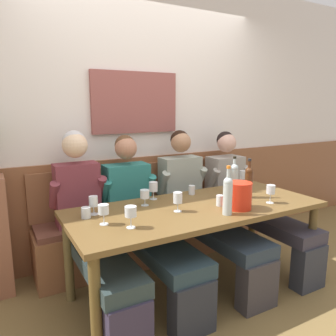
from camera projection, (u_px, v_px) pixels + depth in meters
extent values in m
cube|color=brown|center=(203.00, 297.00, 2.66)|extent=(6.80, 6.80, 0.02)
cube|color=silver|center=(144.00, 117.00, 3.33)|extent=(6.80, 0.08, 2.80)
cube|color=brown|center=(135.00, 103.00, 3.20)|extent=(0.89, 0.04, 0.59)
cube|color=brown|center=(147.00, 203.00, 3.46)|extent=(6.80, 0.03, 1.00)
cube|color=brown|center=(157.00, 236.00, 3.32)|extent=(2.34, 0.42, 0.44)
cube|color=brown|center=(157.00, 213.00, 3.27)|extent=(2.29, 0.39, 0.05)
cube|color=brown|center=(149.00, 185.00, 3.39)|extent=(2.34, 0.04, 0.45)
cube|color=brown|center=(197.00, 208.00, 2.62)|extent=(2.04, 0.86, 0.04)
cylinder|color=brown|center=(96.00, 309.00, 1.92)|extent=(0.07, 0.07, 0.69)
cylinder|color=brown|center=(311.00, 244.00, 2.83)|extent=(0.07, 0.07, 0.69)
cylinder|color=brown|center=(69.00, 259.00, 2.55)|extent=(0.07, 0.07, 0.69)
cylinder|color=brown|center=(252.00, 219.00, 3.45)|extent=(0.07, 0.07, 0.69)
cube|color=#30293E|center=(128.00, 330.00, 1.98)|extent=(0.28, 0.14, 0.38)
cube|color=#293736|center=(100.00, 258.00, 2.38)|extent=(0.31, 1.15, 0.11)
cube|color=brown|center=(77.00, 194.00, 2.84)|extent=(0.37, 0.19, 0.55)
sphere|color=beige|center=(75.00, 145.00, 2.75)|extent=(0.21, 0.21, 0.21)
sphere|color=beige|center=(74.00, 142.00, 2.77)|extent=(0.20, 0.20, 0.20)
cylinder|color=brown|center=(54.00, 195.00, 2.71)|extent=(0.08, 0.20, 0.27)
cylinder|color=brown|center=(101.00, 189.00, 2.90)|extent=(0.08, 0.20, 0.27)
cube|color=#24272F|center=(192.00, 308.00, 2.19)|extent=(0.31, 0.14, 0.38)
cube|color=#23363E|center=(157.00, 245.00, 2.60)|extent=(0.34, 1.14, 0.11)
cube|color=#26726B|center=(127.00, 190.00, 3.07)|extent=(0.41, 0.22, 0.50)
sphere|color=#AE7355|center=(126.00, 148.00, 2.98)|extent=(0.20, 0.20, 0.20)
sphere|color=#543721|center=(125.00, 145.00, 3.00)|extent=(0.19, 0.19, 0.19)
cylinder|color=#26726B|center=(106.00, 193.00, 2.92)|extent=(0.08, 0.20, 0.27)
cylinder|color=#26726B|center=(149.00, 187.00, 3.13)|extent=(0.08, 0.20, 0.27)
cube|color=#363235|center=(257.00, 285.00, 2.47)|extent=(0.31, 0.14, 0.38)
cube|color=#27333F|center=(216.00, 231.00, 2.87)|extent=(0.34, 1.15, 0.11)
cube|color=gray|center=(180.00, 182.00, 3.34)|extent=(0.41, 0.20, 0.52)
sphere|color=#A87754|center=(181.00, 142.00, 3.26)|extent=(0.20, 0.20, 0.20)
sphere|color=black|center=(180.00, 139.00, 3.27)|extent=(0.19, 0.19, 0.19)
cylinder|color=gray|center=(163.00, 183.00, 3.20)|extent=(0.08, 0.20, 0.27)
cylinder|color=gray|center=(200.00, 178.00, 3.41)|extent=(0.08, 0.20, 0.27)
cube|color=#2C2F38|center=(309.00, 267.00, 2.75)|extent=(0.28, 0.14, 0.38)
cube|color=#33303C|center=(265.00, 220.00, 3.15)|extent=(0.31, 1.14, 0.11)
cube|color=gray|center=(225.00, 178.00, 3.62)|extent=(0.37, 0.24, 0.48)
sphere|color=#DCA691|center=(227.00, 143.00, 3.54)|extent=(0.21, 0.21, 0.21)
sphere|color=black|center=(225.00, 140.00, 3.55)|extent=(0.19, 0.19, 0.19)
cylinder|color=gray|center=(213.00, 180.00, 3.48)|extent=(0.08, 0.20, 0.27)
cylinder|color=gray|center=(242.00, 176.00, 3.67)|extent=(0.08, 0.20, 0.27)
cylinder|color=red|center=(239.00, 196.00, 2.53)|extent=(0.19, 0.19, 0.21)
cylinder|color=#B4C1BF|center=(228.00, 199.00, 2.39)|extent=(0.07, 0.07, 0.23)
sphere|color=#B4C1BF|center=(228.00, 182.00, 2.37)|extent=(0.07, 0.07, 0.07)
cylinder|color=#B4C1BF|center=(228.00, 175.00, 2.36)|extent=(0.03, 0.03, 0.09)
cylinder|color=orange|center=(229.00, 167.00, 2.35)|extent=(0.03, 0.03, 0.02)
cylinder|color=#B1C3C3|center=(234.00, 181.00, 3.02)|extent=(0.08, 0.08, 0.21)
sphere|color=#B1C3C3|center=(234.00, 168.00, 3.00)|extent=(0.08, 0.08, 0.08)
cylinder|color=#B1C3C3|center=(234.00, 163.00, 2.99)|extent=(0.03, 0.03, 0.08)
cylinder|color=black|center=(235.00, 157.00, 2.98)|extent=(0.03, 0.03, 0.02)
cylinder|color=#482612|center=(248.00, 185.00, 2.83)|extent=(0.07, 0.07, 0.22)
sphere|color=#482612|center=(249.00, 171.00, 2.81)|extent=(0.07, 0.07, 0.07)
cylinder|color=#482612|center=(249.00, 166.00, 2.80)|extent=(0.03, 0.03, 0.08)
cylinder|color=black|center=(250.00, 160.00, 2.79)|extent=(0.03, 0.03, 0.02)
cylinder|color=silver|center=(94.00, 214.00, 2.41)|extent=(0.07, 0.07, 0.00)
cylinder|color=silver|center=(94.00, 210.00, 2.41)|extent=(0.01, 0.01, 0.06)
cylinder|color=silver|center=(93.00, 201.00, 2.39)|extent=(0.06, 0.06, 0.08)
cylinder|color=#E9E488|center=(94.00, 205.00, 2.40)|extent=(0.06, 0.06, 0.02)
cylinder|color=silver|center=(104.00, 224.00, 2.21)|extent=(0.06, 0.06, 0.00)
cylinder|color=silver|center=(104.00, 219.00, 2.20)|extent=(0.01, 0.01, 0.07)
cylinder|color=silver|center=(103.00, 209.00, 2.19)|extent=(0.07, 0.07, 0.07)
cylinder|color=#E4D678|center=(104.00, 212.00, 2.19)|extent=(0.06, 0.06, 0.03)
cylinder|color=silver|center=(178.00, 211.00, 2.48)|extent=(0.06, 0.06, 0.00)
cylinder|color=silver|center=(178.00, 207.00, 2.47)|extent=(0.01, 0.01, 0.06)
cylinder|color=silver|center=(178.00, 198.00, 2.46)|extent=(0.07, 0.07, 0.08)
cylinder|color=#F1E083|center=(178.00, 201.00, 2.46)|extent=(0.06, 0.06, 0.04)
cylinder|color=silver|center=(145.00, 205.00, 2.63)|extent=(0.06, 0.06, 0.00)
cylinder|color=silver|center=(145.00, 201.00, 2.62)|extent=(0.01, 0.01, 0.06)
cylinder|color=silver|center=(145.00, 194.00, 2.61)|extent=(0.07, 0.07, 0.07)
cylinder|color=#EEE484|center=(145.00, 197.00, 2.61)|extent=(0.07, 0.07, 0.03)
cylinder|color=silver|center=(242.00, 186.00, 3.24)|extent=(0.07, 0.07, 0.00)
cylinder|color=silver|center=(242.00, 182.00, 3.24)|extent=(0.01, 0.01, 0.07)
cylinder|color=silver|center=(243.00, 175.00, 3.22)|extent=(0.06, 0.06, 0.08)
cylinder|color=silver|center=(131.00, 227.00, 2.15)|extent=(0.06, 0.06, 0.00)
cylinder|color=silver|center=(131.00, 222.00, 2.14)|extent=(0.01, 0.01, 0.07)
cylinder|color=silver|center=(131.00, 211.00, 2.13)|extent=(0.08, 0.08, 0.07)
cylinder|color=#E4E081|center=(131.00, 214.00, 2.13)|extent=(0.07, 0.07, 0.03)
cylinder|color=silver|center=(153.00, 199.00, 2.80)|extent=(0.07, 0.07, 0.00)
cylinder|color=silver|center=(153.00, 195.00, 2.79)|extent=(0.01, 0.01, 0.07)
cylinder|color=silver|center=(153.00, 187.00, 2.78)|extent=(0.07, 0.07, 0.08)
cylinder|color=#EADF82|center=(153.00, 190.00, 2.79)|extent=(0.07, 0.07, 0.02)
cylinder|color=silver|center=(270.00, 203.00, 2.69)|extent=(0.06, 0.06, 0.00)
cylinder|color=silver|center=(270.00, 198.00, 2.68)|extent=(0.01, 0.01, 0.08)
cylinder|color=silver|center=(271.00, 189.00, 2.67)|extent=(0.07, 0.07, 0.07)
cylinder|color=#E4D379|center=(271.00, 192.00, 2.67)|extent=(0.06, 0.06, 0.02)
cylinder|color=silver|center=(192.00, 190.00, 2.94)|extent=(0.06, 0.06, 0.08)
cylinder|color=silver|center=(86.00, 213.00, 2.33)|extent=(0.07, 0.07, 0.08)
cylinder|color=silver|center=(220.00, 200.00, 2.61)|extent=(0.06, 0.06, 0.09)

